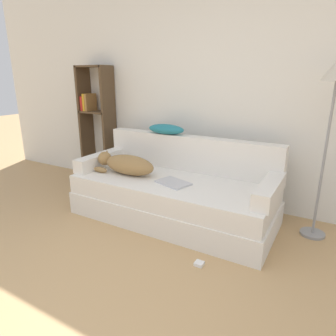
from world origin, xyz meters
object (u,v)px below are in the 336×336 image
Objects in this scene: couch at (173,199)px; bookshelf at (96,118)px; dog at (126,164)px; throw_pillow at (166,129)px; laptop at (173,183)px; power_adapter at (199,264)px; floor_lamp at (335,91)px.

couch is 1.75m from bookshelf.
dog is 1.63× the size of throw_pillow.
laptop is 0.73m from throw_pillow.
throw_pillow reaches higher than couch.
dog is at bearing -32.84° from bookshelf.
power_adapter is (0.59, -0.62, -0.20)m from couch.
throw_pillow is at bearing 144.78° from laptop.
bookshelf is at bearing 176.20° from floor_lamp.
couch reaches higher than power_adapter.
throw_pillow is at bearing 62.05° from dog.
laptop is 1.62m from floor_lamp.
bookshelf is at bearing 160.05° from couch.
bookshelf reaches higher than laptop.
laptop is 0.85× the size of throw_pillow.
laptop is (0.59, -0.01, -0.10)m from dog.
couch is at bearing -51.47° from throw_pillow.
couch is 1.31× the size of bookshelf.
floor_lamp reaches higher than bookshelf.
dog reaches higher than power_adapter.
throw_pillow reaches higher than dog.
floor_lamp is (1.33, 0.36, 1.12)m from couch.
dog reaches higher than couch.
power_adapter is at bearing -46.41° from couch.
couch is at bearing -164.82° from floor_lamp.
power_adapter is at bearing -48.18° from throw_pillow.
couch is at bearing 139.36° from laptop.
bookshelf reaches higher than throw_pillow.
dog is 1.23m from bookshelf.
floor_lamp is at bearing -0.10° from throw_pillow.
dog is at bearing -117.95° from throw_pillow.
throw_pillow is at bearing 131.82° from power_adapter.
floor_lamp is 1.81m from power_adapter.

